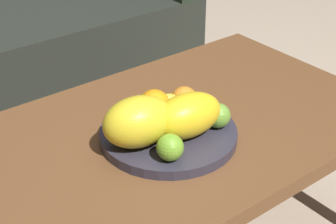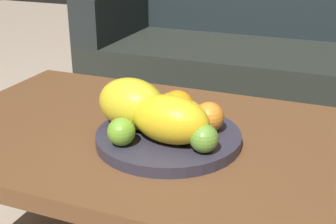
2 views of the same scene
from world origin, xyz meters
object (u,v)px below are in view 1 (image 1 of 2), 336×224
at_px(apple_left, 170,147).
at_px(banana_bunch, 158,105).
at_px(coffee_table, 160,147).
at_px(melon_smaller_beside, 138,122).
at_px(apple_front, 218,116).
at_px(orange_front, 153,106).
at_px(fruit_bowl, 168,134).
at_px(melon_large_front, 187,115).
at_px(orange_left, 184,100).

distance_m(apple_left, banana_bunch, 0.19).
relative_size(coffee_table, melon_smaller_beside, 7.18).
bearing_deg(apple_front, orange_front, 132.17).
height_order(fruit_bowl, melon_large_front, melon_large_front).
bearing_deg(melon_large_front, apple_left, -149.63).
distance_m(fruit_bowl, apple_left, 0.13).
xyz_separation_m(apple_front, banana_bunch, (-0.08, 0.13, -0.00)).
bearing_deg(fruit_bowl, melon_large_front, -62.27).
bearing_deg(apple_front, coffee_table, 136.62).
bearing_deg(orange_left, banana_bunch, 152.44).
bearing_deg(banana_bunch, melon_large_front, -91.47).
distance_m(melon_smaller_beside, apple_left, 0.10).
height_order(coffee_table, melon_smaller_beside, melon_smaller_beside).
distance_m(coffee_table, melon_large_front, 0.15).
bearing_deg(melon_smaller_beside, fruit_bowl, 2.62).
bearing_deg(apple_left, orange_front, 66.25).
xyz_separation_m(fruit_bowl, melon_smaller_beside, (-0.09, -0.00, 0.07)).
relative_size(coffee_table, apple_front, 19.69).
bearing_deg(orange_left, orange_front, 170.41).
bearing_deg(apple_left, orange_left, 42.13).
height_order(fruit_bowl, banana_bunch, banana_bunch).
xyz_separation_m(melon_large_front, apple_front, (0.08, -0.02, -0.02)).
bearing_deg(banana_bunch, apple_front, -59.27).
relative_size(melon_large_front, apple_front, 2.93).
xyz_separation_m(orange_left, apple_left, (-0.15, -0.14, -0.00)).
height_order(coffee_table, apple_front, apple_front).
bearing_deg(melon_smaller_beside, apple_front, -16.50).
bearing_deg(apple_front, fruit_bowl, 149.70).
distance_m(melon_large_front, melon_smaller_beside, 0.12).
relative_size(orange_left, apple_left, 1.14).
bearing_deg(orange_left, coffee_table, -176.17).
relative_size(orange_front, banana_bunch, 0.47).
distance_m(melon_smaller_beside, orange_left, 0.18).
height_order(melon_large_front, melon_smaller_beside, melon_smaller_beside).
bearing_deg(melon_large_front, orange_front, 103.73).
bearing_deg(coffee_table, melon_smaller_beside, -155.68).
relative_size(melon_large_front, apple_left, 2.92).
distance_m(orange_front, apple_left, 0.17).
xyz_separation_m(melon_large_front, orange_left, (0.06, 0.08, -0.02)).
xyz_separation_m(apple_front, apple_left, (-0.17, -0.03, 0.00)).
relative_size(fruit_bowl, apple_front, 5.45).
relative_size(melon_smaller_beside, apple_left, 2.74).
bearing_deg(fruit_bowl, banana_bunch, 70.76).
height_order(fruit_bowl, orange_left, orange_left).
xyz_separation_m(fruit_bowl, orange_left, (0.08, 0.04, 0.05)).
relative_size(coffee_table, apple_left, 19.64).
relative_size(coffee_table, melon_large_front, 6.72).
bearing_deg(banana_bunch, fruit_bowl, -109.24).
xyz_separation_m(coffee_table, fruit_bowl, (-0.00, -0.04, 0.06)).
distance_m(fruit_bowl, banana_bunch, 0.09).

